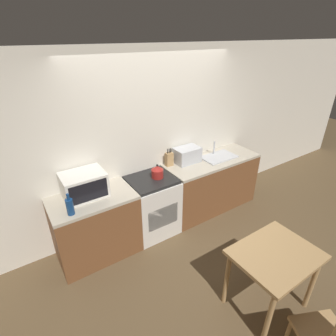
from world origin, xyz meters
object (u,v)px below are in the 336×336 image
bottle (70,206)px  dining_table (274,261)px  microwave (84,185)px  toaster_oven (187,155)px  stove_range (152,205)px  kettle (157,172)px

bottle → dining_table: bottle is taller
microwave → toaster_oven: bearing=2.3°
stove_range → bottle: bottle is taller
microwave → toaster_oven: microwave is taller
kettle → dining_table: size_ratio=0.24×
bottle → dining_table: (1.56, -1.57, -0.35)m
toaster_oven → dining_table: 1.99m
kettle → dining_table: kettle is taller
kettle → toaster_oven: toaster_oven is taller
kettle → toaster_oven: bearing=14.6°
dining_table → kettle: bearing=100.1°
kettle → dining_table: 1.81m
bottle → dining_table: bearing=-45.3°
stove_range → kettle: bearing=-7.6°
kettle → bottle: size_ratio=0.77×
kettle → microwave: size_ratio=0.40×
toaster_oven → stove_range: bearing=-168.1°
stove_range → toaster_oven: (0.74, 0.16, 0.57)m
stove_range → dining_table: 1.82m
kettle → bottle: bottle is taller
toaster_oven → dining_table: bearing=-99.9°
dining_table → microwave: bearing=125.0°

